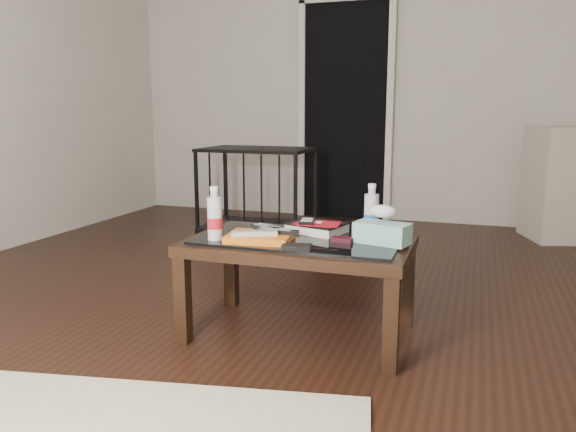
% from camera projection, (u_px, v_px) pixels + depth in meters
% --- Properties ---
extents(ground, '(5.00, 5.00, 0.00)m').
position_uv_depth(ground, '(311.00, 303.00, 3.03)').
color(ground, black).
rests_on(ground, ground).
extents(doorway, '(0.90, 0.08, 2.07)m').
position_uv_depth(doorway, '(345.00, 110.00, 5.26)').
color(doorway, black).
rests_on(doorway, ground).
extents(coffee_table, '(1.00, 0.60, 0.46)m').
position_uv_depth(coffee_table, '(299.00, 251.00, 2.55)').
color(coffee_table, black).
rests_on(coffee_table, ground).
extents(pet_crate, '(0.94, 0.66, 0.71)m').
position_uv_depth(pet_crate, '(258.00, 205.00, 4.78)').
color(pet_crate, black).
rests_on(pet_crate, ground).
extents(magazines, '(0.30, 0.24, 0.03)m').
position_uv_depth(magazines, '(260.00, 237.00, 2.47)').
color(magazines, orange).
rests_on(magazines, coffee_table).
extents(remote_silver, '(0.20, 0.13, 0.02)m').
position_uv_depth(remote_silver, '(254.00, 233.00, 2.44)').
color(remote_silver, '#B3B3B8').
rests_on(remote_silver, magazines).
extents(remote_black_front, '(0.20, 0.07, 0.02)m').
position_uv_depth(remote_black_front, '(276.00, 230.00, 2.48)').
color(remote_black_front, black).
rests_on(remote_black_front, magazines).
extents(remote_black_back, '(0.20, 0.14, 0.02)m').
position_uv_depth(remote_black_back, '(268.00, 228.00, 2.54)').
color(remote_black_back, black).
rests_on(remote_black_back, magazines).
extents(textbook, '(0.30, 0.26, 0.05)m').
position_uv_depth(textbook, '(317.00, 228.00, 2.63)').
color(textbook, black).
rests_on(textbook, coffee_table).
extents(dvd_mailers, '(0.20, 0.15, 0.01)m').
position_uv_depth(dvd_mailers, '(316.00, 223.00, 2.61)').
color(dvd_mailers, '#A90B1B').
rests_on(dvd_mailers, textbook).
extents(ipod, '(0.08, 0.11, 0.02)m').
position_uv_depth(ipod, '(307.00, 221.00, 2.60)').
color(ipod, black).
rests_on(ipod, dvd_mailers).
extents(flip_phone, '(0.09, 0.06, 0.02)m').
position_uv_depth(flip_phone, '(342.00, 240.00, 2.44)').
color(flip_phone, black).
rests_on(flip_phone, coffee_table).
extents(wallet, '(0.13, 0.09, 0.02)m').
position_uv_depth(wallet, '(297.00, 247.00, 2.32)').
color(wallet, black).
rests_on(wallet, coffee_table).
extents(water_bottle_left, '(0.08, 0.08, 0.24)m').
position_uv_depth(water_bottle_left, '(215.00, 213.00, 2.47)').
color(water_bottle_left, silver).
rests_on(water_bottle_left, coffee_table).
extents(water_bottle_right, '(0.08, 0.08, 0.24)m').
position_uv_depth(water_bottle_right, '(371.00, 210.00, 2.55)').
color(water_bottle_right, '#B6BDC2').
rests_on(water_bottle_right, coffee_table).
extents(tissue_box, '(0.25, 0.18, 0.09)m').
position_uv_depth(tissue_box, '(382.00, 233.00, 2.42)').
color(tissue_box, teal).
rests_on(tissue_box, coffee_table).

